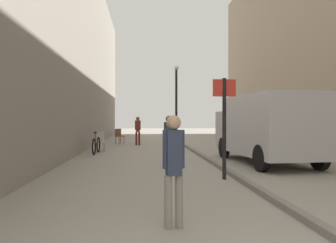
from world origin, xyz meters
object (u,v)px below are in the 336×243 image
at_px(pedestrian_far_crossing, 138,129).
at_px(pedestrian_mid_block, 169,137).
at_px(delivery_van, 266,127).
at_px(cafe_chair_near_window, 100,140).
at_px(lamp_post, 176,100).
at_px(bicycle_leaning, 96,145).
at_px(cafe_chair_by_doorway, 119,135).
at_px(pedestrian_main_foreground, 174,163).
at_px(street_sign_post, 224,119).

bearing_deg(pedestrian_far_crossing, pedestrian_mid_block, -83.69).
xyz_separation_m(delivery_van, cafe_chair_near_window, (-6.34, 4.85, -0.72)).
bearing_deg(cafe_chair_near_window, lamp_post, -151.32).
relative_size(delivery_van, bicycle_leaning, 2.90).
height_order(bicycle_leaning, cafe_chair_near_window, bicycle_leaning).
xyz_separation_m(pedestrian_mid_block, pedestrian_far_crossing, (-1.13, 8.49, 0.02)).
xyz_separation_m(bicycle_leaning, cafe_chair_near_window, (0.02, 1.20, 0.17)).
relative_size(pedestrian_mid_block, pedestrian_far_crossing, 0.98).
xyz_separation_m(delivery_van, lamp_post, (-2.25, 8.34, 1.45)).
distance_m(bicycle_leaning, cafe_chair_by_doorway, 5.80).
bearing_deg(pedestrian_far_crossing, cafe_chair_by_doorway, 132.66).
bearing_deg(pedestrian_far_crossing, pedestrian_main_foreground, -88.58).
distance_m(pedestrian_mid_block, cafe_chair_by_doorway, 10.00).
distance_m(delivery_van, cafe_chair_by_doorway, 11.05).
relative_size(delivery_van, street_sign_post, 1.98).
distance_m(delivery_van, cafe_chair_near_window, 8.01).
xyz_separation_m(pedestrian_main_foreground, pedestrian_mid_block, (0.44, 6.08, 0.03)).
relative_size(pedestrian_far_crossing, lamp_post, 0.36).
bearing_deg(cafe_chair_near_window, cafe_chair_by_doorway, -109.20).
xyz_separation_m(pedestrian_main_foreground, bicycle_leaning, (-2.48, 10.03, -0.55)).
height_order(pedestrian_far_crossing, delivery_van, delivery_van).
height_order(delivery_van, cafe_chair_by_doorway, delivery_van).
xyz_separation_m(delivery_van, bicycle_leaning, (-6.36, 3.64, -0.89)).
bearing_deg(delivery_van, cafe_chair_near_window, 139.03).
distance_m(lamp_post, bicycle_leaning, 6.66).
height_order(pedestrian_main_foreground, bicycle_leaning, pedestrian_main_foreground).
relative_size(delivery_van, cafe_chair_near_window, 5.47).
xyz_separation_m(pedestrian_mid_block, bicycle_leaning, (-2.93, 3.95, -0.58)).
relative_size(pedestrian_far_crossing, bicycle_leaning, 0.95).
height_order(lamp_post, bicycle_leaning, lamp_post).
bearing_deg(bicycle_leaning, cafe_chair_near_window, 91.83).
xyz_separation_m(cafe_chair_near_window, cafe_chair_by_doorway, (0.59, 4.57, 0.00)).
xyz_separation_m(street_sign_post, lamp_post, (-0.04, 11.13, 1.18)).
relative_size(lamp_post, bicycle_leaning, 2.69).
distance_m(pedestrian_main_foreground, cafe_chair_by_doorway, 15.91).
distance_m(street_sign_post, bicycle_leaning, 7.75).
distance_m(cafe_chair_near_window, cafe_chair_by_doorway, 4.60).
bearing_deg(pedestrian_mid_block, street_sign_post, -61.52).
distance_m(pedestrian_mid_block, cafe_chair_near_window, 5.93).
bearing_deg(pedestrian_main_foreground, pedestrian_mid_block, -101.63).
bearing_deg(street_sign_post, cafe_chair_by_doorway, -74.06).
height_order(pedestrian_mid_block, cafe_chair_near_window, pedestrian_mid_block).
distance_m(delivery_van, bicycle_leaning, 7.38).
distance_m(street_sign_post, lamp_post, 11.20).
relative_size(lamp_post, cafe_chair_by_doorway, 5.06).
height_order(pedestrian_main_foreground, pedestrian_mid_block, pedestrian_mid_block).
bearing_deg(lamp_post, pedestrian_far_crossing, -176.11).
distance_m(pedestrian_far_crossing, street_sign_post, 11.24).
height_order(cafe_chair_near_window, cafe_chair_by_doorway, same).
bearing_deg(cafe_chair_near_window, street_sign_post, 106.57).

